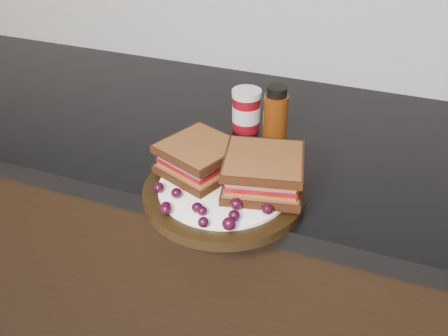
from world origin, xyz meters
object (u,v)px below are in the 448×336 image
Objects in this scene: plate at (224,193)px; sandwich_left at (200,158)px; condiment_jar at (246,110)px; oil_bottle at (275,118)px.

sandwich_left reaches higher than plate.
sandwich_left is (-0.06, 0.03, 0.04)m from plate.
sandwich_left is 1.34× the size of condiment_jar.
sandwich_left is at bearing -92.86° from condiment_jar.
oil_bottle is (0.03, 0.19, 0.06)m from plate.
oil_bottle is at bearing -33.85° from condiment_jar.
sandwich_left is at bearing 154.74° from plate.
condiment_jar is 0.10m from oil_bottle.
plate is 2.31× the size of sandwich_left.
oil_bottle reaches higher than sandwich_left.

